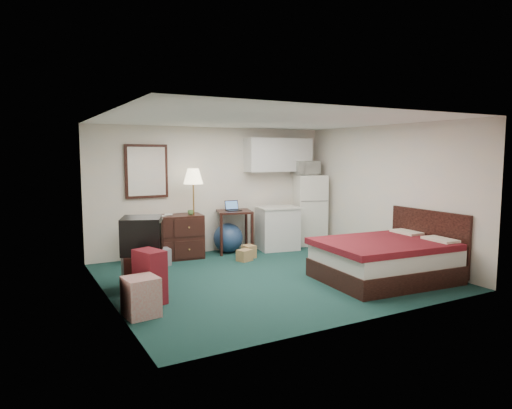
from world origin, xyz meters
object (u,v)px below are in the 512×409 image
desk (234,231)px  suitcase (150,277)px  dresser (170,237)px  fridge (310,210)px  bed (384,261)px  tv_stand (141,271)px  floor_lamp (194,214)px  kitchen_counter (278,229)px

desk → suitcase: size_ratio=1.19×
desk → dresser: bearing=-165.8°
dresser → fridge: size_ratio=0.80×
bed → tv_stand: size_ratio=3.34×
floor_lamp → fridge: size_ratio=1.12×
kitchen_counter → fridge: (0.90, 0.13, 0.33)m
fridge → dresser: bearing=-164.2°
desk → fridge: (1.81, -0.05, 0.34)m
floor_lamp → tv_stand: bearing=-132.5°
kitchen_counter → suitcase: size_ratio=1.21×
dresser → kitchen_counter: bearing=0.3°
suitcase → desk: bearing=26.4°
dresser → fridge: (3.13, -0.10, 0.35)m
dresser → suitcase: 2.57m
desk → tv_stand: desk is taller
dresser → suitcase: dresser is taller
desk → fridge: fridge is taller
dresser → floor_lamp: 0.63m
bed → suitcase: (-3.52, 0.68, 0.05)m
kitchen_counter → bed: kitchen_counter is taller
dresser → fridge: fridge is taller
desk → kitchen_counter: 0.93m
desk → suitcase: desk is taller
bed → tv_stand: bed is taller
floor_lamp → desk: bearing=6.9°
desk → floor_lamp: bearing=-156.7°
dresser → bed: dresser is taller
tv_stand → floor_lamp: bearing=55.7°
floor_lamp → fridge: 2.71m
fridge → bed: fridge is taller
dresser → kitchen_counter: 2.25m
fridge → suitcase: bearing=-134.1°
dresser → kitchen_counter: size_ratio=1.41×
kitchen_counter → fridge: fridge is taller
fridge → suitcase: fridge is taller
dresser → bed: size_ratio=0.63×
dresser → suitcase: bearing=-107.6°
suitcase → floor_lamp: bearing=38.5°
desk → kitchen_counter: (0.91, -0.18, 0.01)m
desk → bed: desk is taller
dresser → kitchen_counter: (2.23, -0.23, 0.02)m
floor_lamp → bed: floor_lamp is taller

